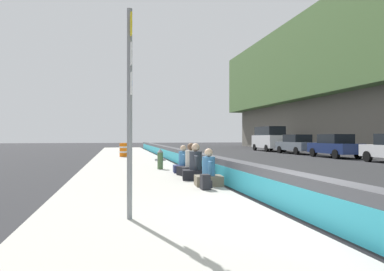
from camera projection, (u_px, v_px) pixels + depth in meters
ground_plane at (308, 223)px, 6.39m from camera, size 160.00×160.00×0.00m
sidewalk_strip at (161, 227)px, 5.84m from camera, size 80.00×4.40×0.14m
jersey_barrier at (308, 199)px, 6.39m from camera, size 76.00×0.45×0.85m
route_sign_post at (130, 97)px, 6.10m from camera, size 0.44×0.09×3.60m
fire_hydrant at (160, 159)px, 15.35m from camera, size 0.26×0.46×0.88m
seated_person_foreground at (209, 174)px, 10.20m from camera, size 0.71×0.81×1.07m
seated_person_middle at (196, 168)px, 11.62m from camera, size 0.85×0.95×1.19m
seated_person_rear at (191, 165)px, 12.86m from camera, size 0.88×0.98×1.17m
seated_person_far at (183, 164)px, 13.90m from camera, size 0.70×0.81×1.07m
backpack at (206, 182)px, 9.45m from camera, size 0.32×0.28×0.40m
construction_barrel at (123, 150)px, 24.56m from camera, size 0.54×0.54×0.95m
parked_car_fourth at (335, 146)px, 25.80m from camera, size 4.51×1.96×1.71m
parked_car_midline at (297, 144)px, 31.41m from camera, size 4.56×2.08×1.71m
parked_car_far at (269, 138)px, 37.29m from camera, size 5.14×2.19×2.56m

